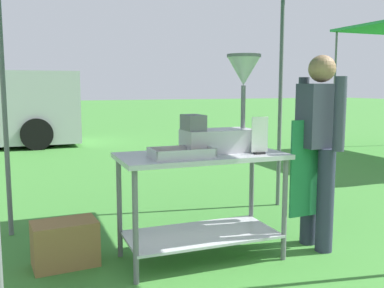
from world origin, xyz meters
name	(u,v)px	position (x,y,z in m)	size (l,w,h in m)	color
ground_plane	(114,159)	(0.00, 6.00, 0.00)	(70.00, 70.00, 0.00)	#3D7F33
donut_cart	(201,184)	(-0.29, 0.96, 0.60)	(1.29, 0.63, 0.84)	#B7B7BC
donut_tray	(181,155)	(-0.50, 0.84, 0.86)	(0.46, 0.26, 0.07)	#B7B7BC
donut_fryer	(225,115)	(-0.07, 0.99, 1.13)	(0.64, 0.28, 0.77)	#B7B7BC
menu_sign	(260,138)	(0.12, 0.78, 0.97)	(0.13, 0.05, 0.29)	black
vendor	(319,142)	(0.71, 0.83, 0.90)	(0.46, 0.53, 1.61)	#2D3347
supply_crate	(65,243)	(-1.31, 1.20, 0.17)	(0.50, 0.34, 0.34)	olive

